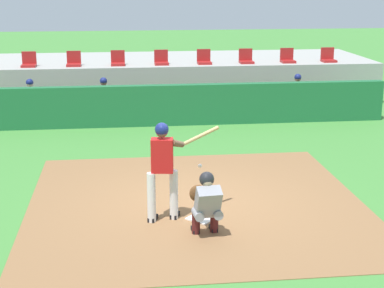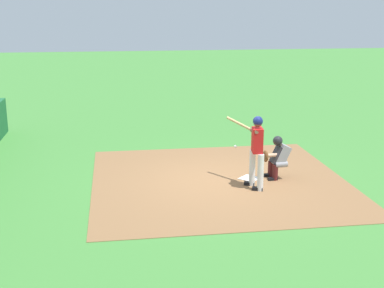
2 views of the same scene
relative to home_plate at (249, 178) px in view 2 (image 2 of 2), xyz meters
The scene contains 5 objects.
ground_plane 0.80m from the home_plate, 90.00° to the left, with size 80.00×80.00×0.00m, color #428438.
dirt_infield 0.80m from the home_plate, 90.00° to the left, with size 6.40×6.40×0.01m, color olive.
home_plate is the anchor object (origin of this frame).
batter_at_plate 1.22m from the home_plate, behind, with size 1.37×0.68×1.80m.
catcher_crouched 0.91m from the home_plate, 92.07° to the right, with size 0.51×1.47×1.13m.
Camera 2 is at (-12.54, 2.58, 4.35)m, focal length 49.30 mm.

